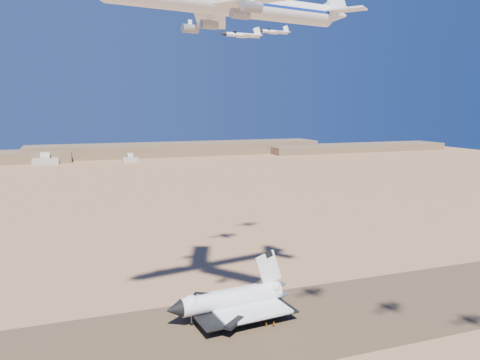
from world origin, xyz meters
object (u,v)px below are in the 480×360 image
object	(u,v)px
shuttle	(231,301)
crew_b	(274,324)
crew_a	(266,325)
crew_c	(260,321)
carrier_747	(222,3)
chase_jet_e	(274,32)
chase_jet_d	(242,35)

from	to	relation	value
shuttle	crew_b	world-z (taller)	shuttle
shuttle	crew_a	bearing A→B (deg)	-58.81
shuttle	crew_b	xyz separation A→B (m)	(10.40, -11.25, -4.66)
shuttle	crew_a	distance (m)	14.12
crew_b	crew_c	distance (m)	4.91
shuttle	carrier_747	xyz separation A→B (m)	(-8.12, -17.44, 89.33)
carrier_747	shuttle	bearing A→B (deg)	55.33
crew_a	crew_b	distance (m)	2.49
carrier_747	crew_c	bearing A→B (deg)	23.24
crew_b	chase_jet_e	size ratio (longest dim) A/B	0.12
crew_a	crew_c	bearing A→B (deg)	28.97
crew_c	chase_jet_e	world-z (taller)	chase_jet_e
carrier_747	chase_jet_d	xyz separation A→B (m)	(21.50, 43.38, -0.74)
crew_b	crew_a	bearing A→B (deg)	53.49
chase_jet_d	crew_b	bearing A→B (deg)	-97.13
crew_a	chase_jet_d	world-z (taller)	chase_jet_d
carrier_747	crew_a	distance (m)	95.64
shuttle	crew_c	world-z (taller)	shuttle
crew_b	crew_c	xyz separation A→B (m)	(-3.11, 3.80, -0.04)
shuttle	chase_jet_e	distance (m)	107.33
carrier_747	crew_b	bearing A→B (deg)	8.78
crew_b	crew_c	world-z (taller)	crew_b
chase_jet_e	crew_c	bearing A→B (deg)	-121.68
carrier_747	chase_jet_d	bearing A→B (deg)	53.93
crew_a	chase_jet_d	bearing A→B (deg)	8.49
shuttle	chase_jet_d	bearing A→B (deg)	57.09
carrier_747	crew_c	xyz separation A→B (m)	(15.41, 9.99, -94.03)
chase_jet_e	crew_a	bearing A→B (deg)	-119.61
crew_a	chase_jet_e	xyz separation A→B (m)	(25.21, 52.54, 97.78)
crew_a	crew_c	distance (m)	3.28
crew_a	crew_b	bearing A→B (deg)	-86.77
carrier_747	crew_a	xyz separation A→B (m)	(16.10, 6.78, -94.03)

